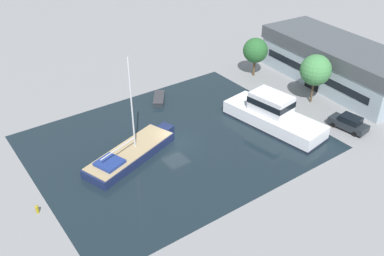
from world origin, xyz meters
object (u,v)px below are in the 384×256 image
at_px(small_dinghy, 159,99).
at_px(quay_tree_by_water, 255,50).
at_px(sailboat_moored, 131,153).
at_px(parked_car, 349,123).
at_px(motor_cruiser, 273,115).
at_px(quay_tree_near_building, 316,70).
at_px(warehouse_building, 336,63).

bearing_deg(small_dinghy, quay_tree_by_water, -149.46).
bearing_deg(sailboat_moored, quay_tree_by_water, 88.41).
relative_size(parked_car, small_dinghy, 1.21).
height_order(parked_car, motor_cruiser, motor_cruiser).
relative_size(quay_tree_near_building, parked_car, 1.40).
bearing_deg(quay_tree_near_building, small_dinghy, -126.41).
bearing_deg(quay_tree_by_water, sailboat_moored, -72.56).
xyz_separation_m(quay_tree_by_water, parked_car, (17.08, -1.11, -2.92)).
bearing_deg(quay_tree_by_water, parked_car, -3.72).
relative_size(quay_tree_by_water, motor_cruiser, 0.44).
xyz_separation_m(warehouse_building, quay_tree_near_building, (2.12, -7.03, 1.51)).
distance_m(motor_cruiser, small_dinghy, 14.79).
height_order(quay_tree_by_water, parked_car, quay_tree_by_water).
relative_size(warehouse_building, quay_tree_near_building, 3.55).
relative_size(motor_cruiser, small_dinghy, 3.37).
relative_size(warehouse_building, small_dinghy, 6.02).
distance_m(quay_tree_by_water, sailboat_moored, 25.31).
height_order(quay_tree_by_water, motor_cruiser, quay_tree_by_water).
bearing_deg(parked_car, warehouse_building, 38.92).
distance_m(parked_car, sailboat_moored, 24.76).
distance_m(warehouse_building, quay_tree_by_water, 11.06).
distance_m(quay_tree_near_building, parked_car, 7.92).
bearing_deg(small_dinghy, quay_tree_near_building, 179.03).
bearing_deg(motor_cruiser, quay_tree_near_building, 0.17).
bearing_deg(small_dinghy, parked_car, 162.74).
relative_size(parked_car, motor_cruiser, 0.36).
bearing_deg(small_dinghy, motor_cruiser, 156.10).
bearing_deg(quay_tree_near_building, motor_cruiser, -81.54).
bearing_deg(small_dinghy, warehouse_building, -167.09).
bearing_deg(motor_cruiser, small_dinghy, 112.36).
bearing_deg(warehouse_building, small_dinghy, -108.03).
height_order(warehouse_building, small_dinghy, warehouse_building).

